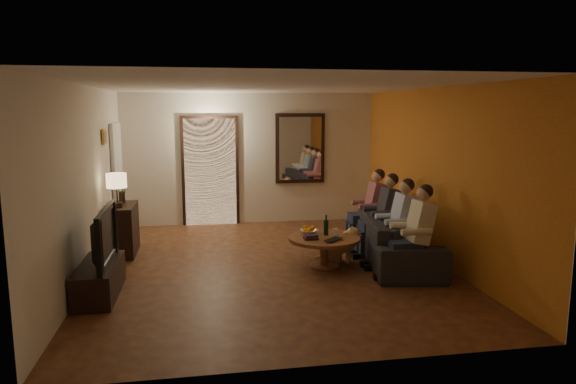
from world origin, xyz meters
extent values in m
cube|color=#3F1E11|center=(0.00, 0.00, 0.00)|extent=(5.00, 6.00, 0.01)
cube|color=white|center=(0.00, 0.00, 2.60)|extent=(5.00, 6.00, 0.01)
cube|color=beige|center=(0.00, 3.00, 1.30)|extent=(5.00, 0.02, 2.60)
cube|color=beige|center=(0.00, -3.00, 1.30)|extent=(5.00, 0.02, 2.60)
cube|color=beige|center=(-2.50, 0.00, 1.30)|extent=(0.02, 6.00, 2.60)
cube|color=beige|center=(2.50, 0.00, 1.30)|extent=(0.02, 6.00, 2.60)
cube|color=#B95C1F|center=(2.49, 0.00, 1.30)|extent=(0.01, 6.00, 2.60)
cube|color=#FFE0A5|center=(-0.80, 2.98, 1.05)|extent=(1.00, 0.06, 2.10)
cube|color=black|center=(-0.80, 2.97, 1.05)|extent=(1.12, 0.04, 2.22)
cube|color=silver|center=(-0.55, 2.98, 0.90)|extent=(0.45, 0.03, 1.70)
cube|color=black|center=(1.00, 2.96, 1.50)|extent=(1.00, 0.05, 1.40)
cube|color=white|center=(1.00, 2.93, 1.50)|extent=(0.86, 0.02, 1.26)
cube|color=white|center=(-2.46, 2.30, 1.02)|extent=(0.06, 0.85, 2.04)
cube|color=#B28C33|center=(-2.47, 1.30, 1.85)|extent=(0.03, 0.28, 0.24)
cube|color=brown|center=(-2.46, 1.30, 1.85)|extent=(0.01, 0.22, 0.18)
cube|color=black|center=(-2.25, 1.06, 0.40)|extent=(0.45, 0.89, 0.79)
cube|color=black|center=(-2.25, -0.82, 0.20)|extent=(0.45, 1.21, 0.40)
imported|color=black|center=(-2.25, -0.82, 0.74)|extent=(1.18, 0.16, 0.68)
imported|color=black|center=(1.91, -0.03, 0.35)|extent=(2.51, 1.30, 0.70)
cylinder|color=brown|center=(0.76, -0.15, 0.23)|extent=(1.28, 1.28, 0.45)
imported|color=white|center=(0.58, 0.07, 0.48)|extent=(0.26, 0.26, 0.06)
cylinder|color=silver|center=(0.94, -0.10, 0.50)|extent=(0.06, 0.06, 0.10)
imported|color=black|center=(0.86, -0.43, 0.46)|extent=(0.39, 0.38, 0.03)
camera|label=1|loc=(-0.97, -7.19, 2.27)|focal=32.00mm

